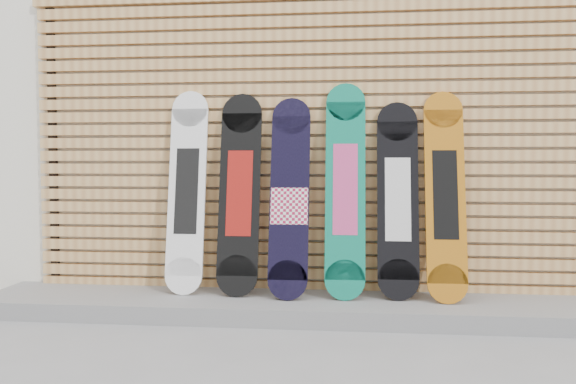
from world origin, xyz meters
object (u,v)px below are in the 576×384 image
Objects in this scene: snowboard_1 at (240,193)px; snowboard_3 at (345,189)px; snowboard_4 at (398,199)px; snowboard_0 at (187,191)px; snowboard_5 at (445,195)px; snowboard_2 at (290,198)px.

snowboard_1 is 0.75m from snowboard_3.
snowboard_3 is 1.10× the size of snowboard_4.
snowboard_0 reaches higher than snowboard_5.
snowboard_2 is (0.36, -0.03, -0.03)m from snowboard_1.
snowboard_2 is at bearing -3.48° from snowboard_0.
snowboard_1 is 1.00× the size of snowboard_5.
snowboard_4 is (1.11, 0.01, -0.04)m from snowboard_1.
snowboard_1 is 0.96× the size of snowboard_3.
snowboard_0 is 0.97× the size of snowboard_3.
snowboard_3 is 0.37m from snowboard_4.
snowboard_5 is (0.32, -0.03, 0.04)m from snowboard_4.
snowboard_0 is at bearing 179.73° from snowboard_4.
snowboard_1 is 1.05× the size of snowboard_4.
snowboard_5 reaches higher than snowboard_2.
snowboard_1 is 1.11m from snowboard_4.
snowboard_3 is (0.75, -0.01, 0.03)m from snowboard_1.
snowboard_2 is 1.07m from snowboard_5.
snowboard_0 is 1.82m from snowboard_5.
snowboard_4 is at bearing 174.75° from snowboard_5.
snowboard_1 is (0.39, -0.01, -0.01)m from snowboard_0.
snowboard_5 is at bearing -1.14° from snowboard_0.
snowboard_4 is (0.36, 0.02, -0.07)m from snowboard_3.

